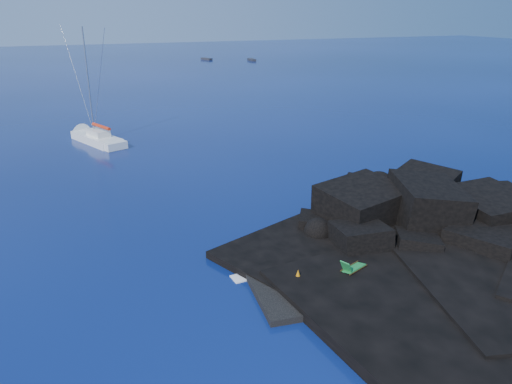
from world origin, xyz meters
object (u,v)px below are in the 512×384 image
at_px(marker_cone, 298,275).
at_px(distant_boat_a, 207,60).
at_px(sailboat, 97,143).
at_px(deck_chair, 354,264).
at_px(sunbather, 321,279).
at_px(distant_boat_b, 252,61).

relative_size(marker_cone, distant_boat_a, 0.16).
xyz_separation_m(sailboat, deck_chair, (10.27, -35.79, 0.91)).
distance_m(sunbather, distant_boat_b, 120.97).
height_order(sailboat, distant_boat_b, sailboat).
distance_m(sailboat, distant_boat_a, 93.12).
height_order(sailboat, deck_chair, sailboat).
distance_m(deck_chair, distant_boat_b, 120.22).
xyz_separation_m(sailboat, marker_cone, (7.13, -35.32, 0.67)).
relative_size(sunbather, marker_cone, 2.52).
xyz_separation_m(sailboat, distant_boat_a, (37.63, 85.19, 0.00)).
xyz_separation_m(deck_chair, marker_cone, (-3.14, 0.47, -0.25)).
relative_size(sailboat, deck_chair, 7.47).
distance_m(sailboat, deck_chair, 37.25).
bearing_deg(sunbather, distant_boat_a, 73.67).
distance_m(sunbather, marker_cone, 1.23).
xyz_separation_m(sailboat, sunbather, (8.22, -35.87, 0.51)).
height_order(deck_chair, sunbather, deck_chair).
bearing_deg(distant_boat_a, deck_chair, -124.17).
bearing_deg(deck_chair, distant_boat_b, 49.19).
height_order(sunbather, distant_boat_a, sunbather).
bearing_deg(sunbather, sailboat, 100.24).
distance_m(marker_cone, distant_boat_b, 120.82).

